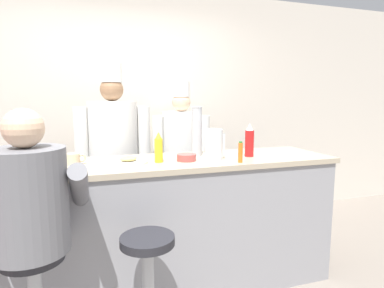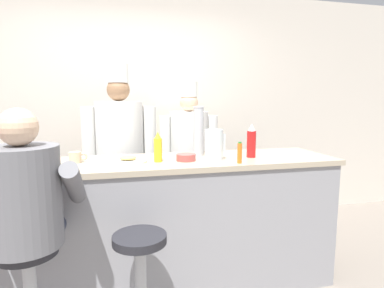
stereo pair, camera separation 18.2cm
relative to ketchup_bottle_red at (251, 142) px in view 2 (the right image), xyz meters
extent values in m
cube|color=beige|center=(-0.87, 1.44, 0.20)|extent=(10.00, 0.06, 2.70)
cube|color=gray|center=(-0.87, 0.05, -0.65)|extent=(2.97, 0.64, 0.98)
cube|color=tan|center=(-0.87, 0.05, -0.14)|extent=(3.03, 0.66, 0.04)
cylinder|color=red|center=(0.00, 0.00, -0.02)|extent=(0.07, 0.07, 0.21)
cone|color=white|center=(0.00, 0.00, 0.11)|extent=(0.06, 0.06, 0.06)
cylinder|color=yellow|center=(-0.74, -0.01, -0.04)|extent=(0.06, 0.06, 0.17)
cone|color=yellow|center=(-0.74, -0.01, 0.07)|extent=(0.05, 0.05, 0.05)
cylinder|color=orange|center=(-0.18, -0.20, -0.05)|extent=(0.03, 0.03, 0.14)
cylinder|color=#287F2D|center=(-0.18, -0.20, 0.02)|extent=(0.02, 0.02, 0.01)
cylinder|color=silver|center=(-0.32, -0.03, -0.01)|extent=(0.14, 0.14, 0.23)
cube|color=silver|center=(-0.24, -0.03, 0.00)|extent=(0.02, 0.02, 0.14)
cylinder|color=white|center=(-0.96, 0.01, -0.12)|extent=(0.27, 0.27, 0.02)
ellipsoid|color=#E0BC60|center=(-0.96, 0.01, -0.09)|extent=(0.12, 0.10, 0.03)
cylinder|color=#B24C47|center=(-0.53, -0.02, -0.10)|extent=(0.15, 0.15, 0.05)
cylinder|color=beige|center=(-1.33, 0.10, -0.09)|extent=(0.09, 0.09, 0.08)
torus|color=beige|center=(-1.27, 0.10, -0.08)|extent=(0.06, 0.02, 0.06)
cylinder|color=#B7BABF|center=(-0.38, 0.18, 0.07)|extent=(0.08, 0.08, 0.39)
cylinder|color=silver|center=(-0.38, 0.18, 0.27)|extent=(0.09, 0.09, 0.01)
cylinder|color=#232328|center=(-1.53, -0.53, -0.48)|extent=(0.32, 0.32, 0.05)
cylinder|color=#33384C|center=(-1.62, -0.34, -0.44)|extent=(0.14, 0.38, 0.14)
cylinder|color=#33384C|center=(-1.43, -0.34, -0.44)|extent=(0.14, 0.38, 0.14)
cylinder|color=slate|center=(-1.53, -0.53, -0.18)|extent=(0.38, 0.38, 0.54)
cylinder|color=slate|center=(-1.28, -0.42, -0.15)|extent=(0.10, 0.41, 0.33)
sphere|color=#DBB28E|center=(-1.53, -0.53, 0.19)|extent=(0.20, 0.20, 0.20)
cylinder|color=#232328|center=(-0.92, -0.53, -0.48)|extent=(0.32, 0.32, 0.05)
cube|color=#232328|center=(-1.00, 0.82, -0.73)|extent=(0.35, 0.19, 0.83)
cube|color=white|center=(-1.00, 0.77, -0.56)|extent=(0.31, 0.02, 0.50)
cylinder|color=white|center=(-1.00, 0.82, 0.00)|extent=(0.45, 0.45, 0.62)
sphere|color=#8C6647|center=(-1.00, 0.82, 0.42)|extent=(0.22, 0.22, 0.22)
cylinder|color=white|center=(-1.00, 0.82, 0.57)|extent=(0.19, 0.19, 0.17)
cylinder|color=white|center=(-1.29, 0.82, 0.00)|extent=(0.13, 0.13, 0.53)
cylinder|color=white|center=(-0.71, 0.82, 0.00)|extent=(0.13, 0.13, 0.53)
cube|color=#232328|center=(-0.25, 1.08, -0.76)|extent=(0.32, 0.18, 0.77)
cube|color=white|center=(-0.25, 1.03, -0.61)|extent=(0.29, 0.02, 0.46)
cylinder|color=white|center=(-0.25, 1.08, -0.09)|extent=(0.42, 0.42, 0.58)
sphere|color=#DBB28E|center=(-0.25, 1.08, 0.30)|extent=(0.20, 0.20, 0.20)
cylinder|color=white|center=(-0.25, 1.08, 0.44)|extent=(0.18, 0.18, 0.16)
cylinder|color=white|center=(-0.52, 1.08, -0.09)|extent=(0.12, 0.12, 0.49)
cylinder|color=white|center=(0.01, 1.08, -0.09)|extent=(0.12, 0.12, 0.49)
camera|label=1|loc=(-1.22, -2.27, 0.33)|focal=30.00mm
camera|label=2|loc=(-1.04, -2.32, 0.33)|focal=30.00mm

